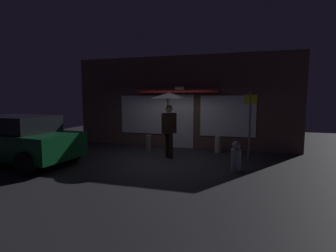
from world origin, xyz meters
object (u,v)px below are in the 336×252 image
Objects in this scene: parked_car at (19,139)px; street_sign_post at (250,122)px; sidewalk_bollard at (148,143)px; person_with_umbrella at (169,105)px; sidewalk_bollard_2 at (218,144)px; fire_hydrant at (236,157)px.

parked_car is 1.79× the size of street_sign_post.
street_sign_post reaches higher than parked_car.
person_with_umbrella is at bearing -34.52° from sidewalk_bollard.
street_sign_post is at bearing -39.19° from sidewalk_bollard_2.
fire_hydrant is at bearing -27.99° from sidewalk_bollard.
sidewalk_bollard is 3.72m from fire_hydrant.
parked_car is at bearing -139.92° from sidewalk_bollard.
person_with_umbrella is at bearing 30.94° from parked_car.
street_sign_post is (2.63, 0.44, -0.53)m from person_with_umbrella.
sidewalk_bollard is at bearing -166.09° from sidewalk_bollard_2.
parked_car is 6.18× the size of sidewalk_bollard_2.
person_with_umbrella is 2.60× the size of fire_hydrant.
street_sign_post is 3.79m from sidewalk_bollard.
parked_car is 6.77m from sidewalk_bollard_2.
sidewalk_bollard_2 is (1.53, 1.34, -1.49)m from person_with_umbrella.
person_with_umbrella is at bearing -138.74° from sidewalk_bollard_2.
sidewalk_bollard is at bearing 45.49° from parked_car.
parked_car is 4.69× the size of fire_hydrant.
sidewalk_bollard_2 is 0.76× the size of fire_hydrant.
street_sign_post is 3.44× the size of sidewalk_bollard.
sidewalk_bollard is at bearing -85.98° from person_with_umbrella.
street_sign_post is 2.62× the size of fire_hydrant.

